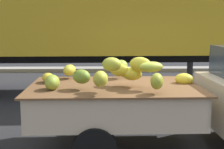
% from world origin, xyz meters
% --- Properties ---
extents(ground, '(220.00, 220.00, 0.00)m').
position_xyz_m(ground, '(0.00, 0.00, 0.00)').
color(ground, '#28282B').
extents(curb_strip, '(80.00, 0.80, 0.16)m').
position_xyz_m(curb_strip, '(0.00, 9.03, 0.08)').
color(curb_strip, gray).
rests_on(curb_strip, ground).
extents(semi_trailer, '(12.06, 2.90, 3.95)m').
position_xyz_m(semi_trailer, '(-1.77, 4.35, 2.54)').
color(semi_trailer, gold).
rests_on(semi_trailer, ground).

